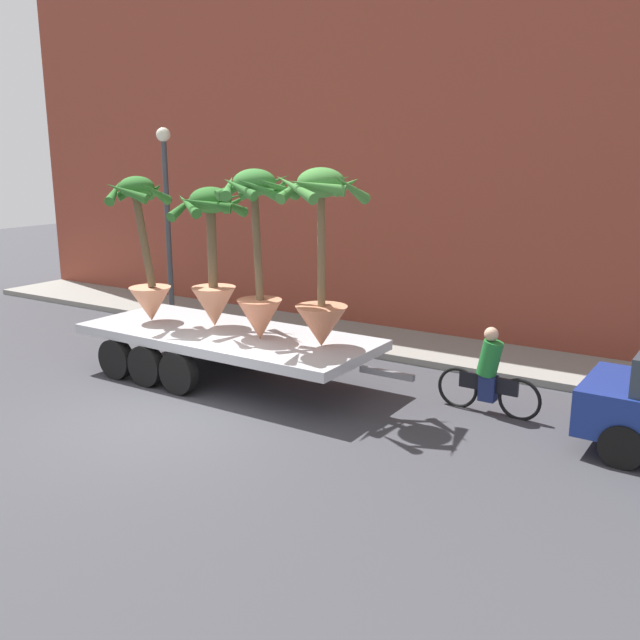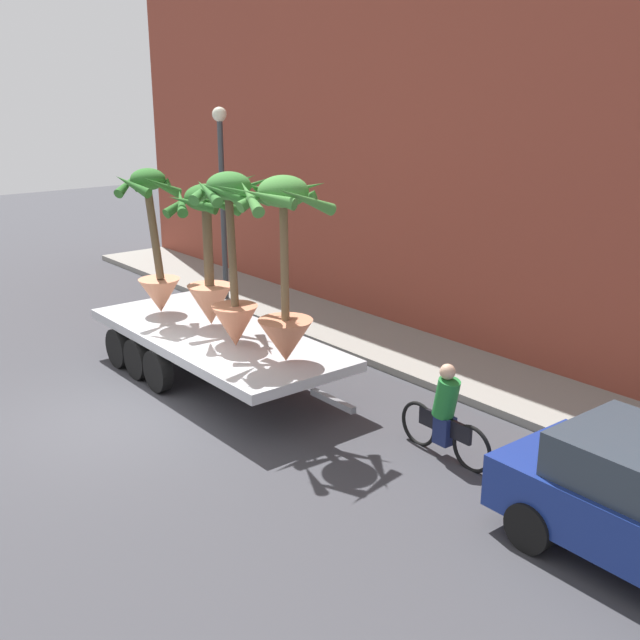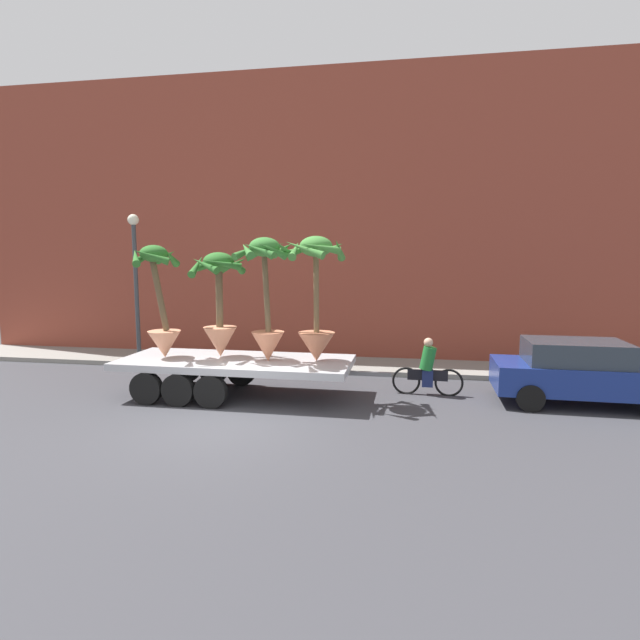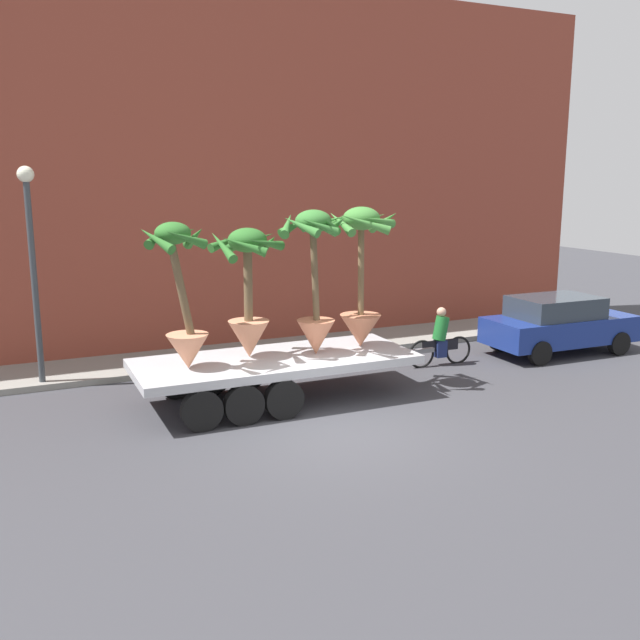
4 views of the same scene
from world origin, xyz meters
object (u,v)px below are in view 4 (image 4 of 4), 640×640
cyclist (440,340)px  parked_car (558,324)px  potted_palm_middle (315,279)px  street_lamp (31,247)px  potted_palm_front (248,292)px  potted_palm_extra (361,278)px  flatbed_trailer (264,368)px  potted_palm_rear (182,302)px

cyclist → parked_car: size_ratio=0.44×
potted_palm_middle → street_lamp: bearing=149.0°
potted_palm_front → potted_palm_extra: (2.60, -0.13, 0.16)m
potted_palm_extra → potted_palm_middle: bearing=-170.4°
parked_car → potted_palm_front: bearing=-176.8°
potted_palm_front → street_lamp: (-4.01, 2.90, 0.84)m
street_lamp → potted_palm_extra: bearing=-24.6°
flatbed_trailer → potted_palm_extra: potted_palm_extra is taller
potted_palm_middle → cyclist: 4.61m
flatbed_trailer → potted_palm_extra: bearing=2.5°
flatbed_trailer → parked_car: (8.79, 0.73, 0.06)m
flatbed_trailer → potted_palm_front: potted_palm_front is taller
potted_palm_middle → potted_palm_extra: 1.24m
potted_palm_middle → cyclist: (4.02, 1.12, -1.95)m
street_lamp → potted_palm_front: bearing=-35.8°
parked_car → street_lamp: street_lamp is taller
potted_palm_extra → street_lamp: (-6.61, 3.03, 0.68)m
potted_palm_middle → potted_palm_extra: size_ratio=0.99×
potted_palm_rear → parked_car: potted_palm_rear is taller
potted_palm_middle → potted_palm_front: 1.44m
potted_palm_middle → cyclist: size_ratio=1.68×
flatbed_trailer → potted_palm_front: bearing=136.2°
potted_palm_front → cyclist: 5.72m
potted_palm_middle → potted_palm_front: (-1.38, 0.34, -0.23)m
potted_palm_middle → street_lamp: 6.31m
flatbed_trailer → potted_palm_rear: bearing=-176.1°
potted_palm_front → parked_car: potted_palm_front is taller
cyclist → street_lamp: 9.98m
potted_palm_middle → potted_palm_extra: (1.22, 0.21, -0.07)m
flatbed_trailer → potted_palm_rear: size_ratio=2.39×
potted_palm_rear → cyclist: bearing=9.4°
potted_palm_extra → street_lamp: 7.30m
street_lamp → cyclist: bearing=-12.7°
potted_palm_front → cyclist: size_ratio=1.49×
potted_palm_rear → parked_car: bearing=4.6°
potted_palm_middle → street_lamp: (-5.38, 3.23, 0.61)m
potted_palm_extra → flatbed_trailer: bearing=-177.5°
potted_palm_front → street_lamp: bearing=144.2°
potted_palm_rear → potted_palm_middle: bearing=0.3°
potted_palm_middle → parked_car: (7.65, 0.84, -1.80)m
parked_car → street_lamp: size_ratio=0.87×
potted_palm_front → street_lamp: size_ratio=0.57×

